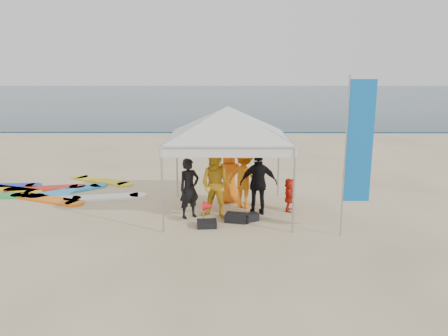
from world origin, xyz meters
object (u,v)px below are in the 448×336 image
at_px(person_seated, 289,195).
at_px(marker_pennant, 208,206).
at_px(person_orange_a, 244,178).
at_px(person_yellow, 216,185).
at_px(person_black_a, 189,188).
at_px(feather_flag, 358,144).
at_px(person_black_b, 259,183).
at_px(canopy_tent, 228,107).
at_px(person_orange_b, 229,176).
at_px(surfboard_spread, 45,191).

distance_m(person_seated, marker_pennant, 2.51).
bearing_deg(person_orange_a, person_yellow, 75.20).
distance_m(person_orange_a, marker_pennant, 1.78).
bearing_deg(person_black_a, person_orange_a, -4.49).
bearing_deg(feather_flag, person_black_b, 143.13).
relative_size(person_yellow, canopy_tent, 0.41).
bearing_deg(person_yellow, person_orange_b, 95.32).
distance_m(person_black_a, person_orange_a, 1.74).
relative_size(person_yellow, surfboard_spread, 0.29).
bearing_deg(marker_pennant, person_black_a, 133.00).
distance_m(person_black_b, feather_flag, 3.03).
bearing_deg(person_seated, marker_pennant, 129.22).
relative_size(person_black_a, canopy_tent, 0.36).
xyz_separation_m(feather_flag, marker_pennant, (-3.51, 0.76, -1.76)).
xyz_separation_m(person_yellow, person_orange_a, (0.79, 0.87, -0.04)).
xyz_separation_m(canopy_tent, marker_pennant, (-0.51, -1.03, -2.46)).
height_order(marker_pennant, surfboard_spread, marker_pennant).
xyz_separation_m(person_black_b, marker_pennant, (-1.35, -0.86, -0.38)).
bearing_deg(person_orange_a, person_orange_b, -21.88).
bearing_deg(person_seated, person_orange_b, 76.97).
bearing_deg(person_yellow, person_black_b, 34.46).
bearing_deg(person_orange_a, surfboard_spread, 13.07).
distance_m(person_black_a, feather_flag, 4.49).
distance_m(person_yellow, person_black_b, 1.20).
xyz_separation_m(person_yellow, surfboard_spread, (-5.70, 2.54, -0.88)).
height_order(person_yellow, surfboard_spread, person_yellow).
xyz_separation_m(person_black_a, marker_pennant, (0.53, -0.56, -0.32)).
xyz_separation_m(person_seated, feather_flag, (1.27, -1.90, 1.78)).
distance_m(person_orange_a, feather_flag, 3.62).
xyz_separation_m(person_orange_b, person_seated, (1.69, -0.80, -0.36)).
bearing_deg(person_orange_a, feather_flag, 166.47).
bearing_deg(person_seated, person_orange_a, 89.01).
distance_m(person_black_a, person_seated, 2.85).
xyz_separation_m(person_orange_a, person_seated, (1.26, -0.30, -0.40)).
bearing_deg(canopy_tent, person_seated, 3.47).
bearing_deg(surfboard_spread, canopy_tent, -18.93).
height_order(person_seated, canopy_tent, canopy_tent).
bearing_deg(person_seated, feather_flag, -133.93).
xyz_separation_m(person_orange_b, marker_pennant, (-0.55, -1.94, -0.34)).
relative_size(person_black_a, feather_flag, 0.43).
xyz_separation_m(person_yellow, person_orange_b, (0.36, 1.37, -0.08)).
xyz_separation_m(person_orange_a, canopy_tent, (-0.48, -0.40, 2.08)).
height_order(person_black_b, feather_flag, feather_flag).
bearing_deg(surfboard_spread, person_orange_b, -10.84).
bearing_deg(feather_flag, surfboard_spread, 156.85).
height_order(person_black_a, marker_pennant, person_black_a).
bearing_deg(person_yellow, person_seated, 35.72).
xyz_separation_m(person_black_b, canopy_tent, (-0.84, 0.17, 2.08)).
height_order(canopy_tent, marker_pennant, canopy_tent).
xyz_separation_m(person_yellow, feather_flag, (3.32, -1.32, 1.34)).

